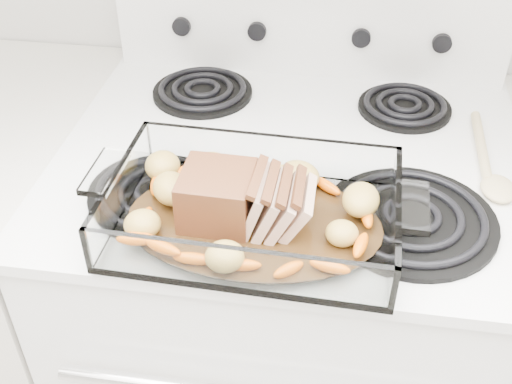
# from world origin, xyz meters

# --- Properties ---
(electric_range) EXTENTS (0.78, 0.70, 1.12)m
(electric_range) POSITION_xyz_m (0.00, 1.66, 0.48)
(electric_range) COLOR white
(electric_range) RESTS_ON ground
(baking_dish) EXTENTS (0.39, 0.26, 0.08)m
(baking_dish) POSITION_xyz_m (-0.03, 1.44, 0.96)
(baking_dish) COLOR white
(baking_dish) RESTS_ON electric_range
(pork_roast) EXTENTS (0.18, 0.10, 0.08)m
(pork_roast) POSITION_xyz_m (-0.06, 1.44, 0.99)
(pork_roast) COLOR #613116
(pork_roast) RESTS_ON baking_dish
(roast_vegetables) EXTENTS (0.33, 0.18, 0.04)m
(roast_vegetables) POSITION_xyz_m (-0.04, 1.47, 0.97)
(roast_vegetables) COLOR orange
(roast_vegetables) RESTS_ON baking_dish
(wooden_spoon) EXTENTS (0.05, 0.25, 0.02)m
(wooden_spoon) POSITION_xyz_m (0.32, 1.63, 0.95)
(wooden_spoon) COLOR beige
(wooden_spoon) RESTS_ON electric_range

